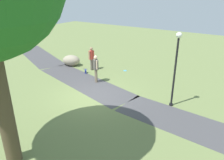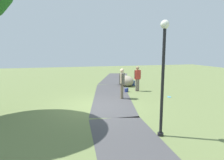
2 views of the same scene
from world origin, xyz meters
The scene contains 10 objects.
ground_plane centered at (0.00, 0.00, 0.00)m, with size 48.00×48.00×0.00m, color olive.
footpath_segment_mid centered at (1.88, -1.31, 0.00)m, with size 8.29×3.96×0.01m.
footpath_segment_far centered at (9.49, -3.70, 0.00)m, with size 8.25×5.01×0.01m.
lamp_post centered at (-4.09, -1.46, 2.34)m, with size 0.28×0.28×3.82m.
lawn_boulder centered at (4.90, -3.32, 0.42)m, with size 1.65×1.41×0.85m.
woman_with_handbag centered at (2.89, -3.45, 1.02)m, with size 0.26×0.52×1.75m.
man_near_boulder centered at (1.13, -1.75, 1.06)m, with size 0.45×0.40×1.80m.
handbag_on_grass centered at (2.81, -2.63, 0.14)m, with size 0.38×0.38×0.31m.
backpack_by_boulder centered at (5.06, -3.96, 0.19)m, with size 0.30×0.28×0.40m.
frisbee_on_grass centered at (0.68, -4.67, 0.01)m, with size 0.24×0.24×0.02m.
Camera 2 is at (-9.70, 1.74, 2.90)m, focal length 31.11 mm.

